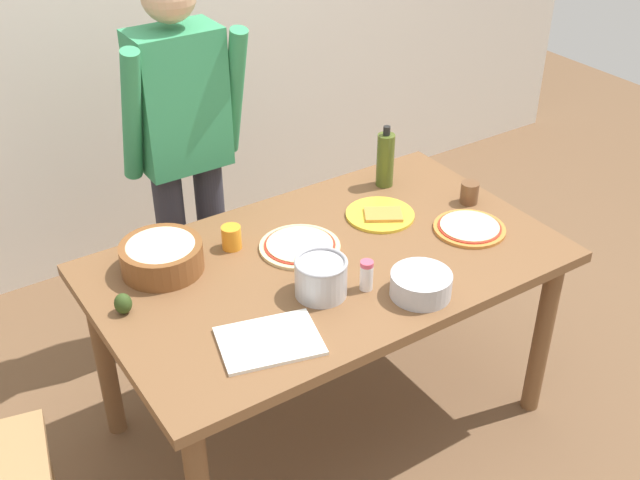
{
  "coord_description": "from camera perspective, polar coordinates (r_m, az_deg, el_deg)",
  "views": [
    {
      "loc": [
        -1.27,
        -1.88,
        2.29
      ],
      "look_at": [
        0.0,
        0.05,
        0.81
      ],
      "focal_mm": 44.3,
      "sensor_mm": 36.0,
      "label": 1
    }
  ],
  "objects": [
    {
      "name": "plate_with_slice",
      "position": [
        2.98,
        4.4,
        1.84
      ],
      "size": [
        0.26,
        0.26,
        0.02
      ],
      "color": "gold",
      "rests_on": "dining_table"
    },
    {
      "name": "cup_orange",
      "position": [
        2.79,
        -6.41,
        0.19
      ],
      "size": [
        0.07,
        0.07,
        0.08
      ],
      "primitive_type": "cylinder",
      "color": "orange",
      "rests_on": "dining_table"
    },
    {
      "name": "pizza_raw_on_board",
      "position": [
        2.79,
        -1.47,
        -0.43
      ],
      "size": [
        0.29,
        0.29,
        0.02
      ],
      "color": "beige",
      "rests_on": "dining_table"
    },
    {
      "name": "steel_pot",
      "position": [
        2.53,
        0.07,
        -2.69
      ],
      "size": [
        0.17,
        0.17,
        0.13
      ],
      "color": "#B7B7BC",
      "rests_on": "dining_table"
    },
    {
      "name": "salt_shaker",
      "position": [
        2.57,
        3.38,
        -2.55
      ],
      "size": [
        0.04,
        0.04,
        0.11
      ],
      "color": "white",
      "rests_on": "dining_table"
    },
    {
      "name": "dining_table",
      "position": [
        2.79,
        0.57,
        -2.9
      ],
      "size": [
        1.6,
        0.96,
        0.76
      ],
      "color": "brown",
      "rests_on": "ground"
    },
    {
      "name": "olive_oil_bottle",
      "position": [
        3.16,
        4.74,
        5.82
      ],
      "size": [
        0.07,
        0.07,
        0.26
      ],
      "color": "#47561E",
      "rests_on": "dining_table"
    },
    {
      "name": "popcorn_bowl",
      "position": [
        2.7,
        -11.38,
        -1.02
      ],
      "size": [
        0.28,
        0.28,
        0.11
      ],
      "color": "brown",
      "rests_on": "dining_table"
    },
    {
      "name": "cutting_board_white",
      "position": [
        2.38,
        -3.67,
        -7.29
      ],
      "size": [
        0.35,
        0.29,
        0.01
      ],
      "primitive_type": "cube",
      "rotation": [
        0.0,
        0.0,
        -0.26
      ],
      "color": "white",
      "rests_on": "dining_table"
    },
    {
      "name": "avocado",
      "position": [
        2.55,
        -14.04,
        -4.48
      ],
      "size": [
        0.06,
        0.06,
        0.07
      ],
      "primitive_type": "ellipsoid",
      "color": "#2D4219",
      "rests_on": "dining_table"
    },
    {
      "name": "person_cook",
      "position": [
        3.16,
        -9.8,
        6.82
      ],
      "size": [
        0.49,
        0.25,
        1.62
      ],
      "color": "#2D2D38",
      "rests_on": "ground"
    },
    {
      "name": "ground",
      "position": [
        3.23,
        0.5,
        -12.61
      ],
      "size": [
        8.0,
        8.0,
        0.0
      ],
      "primitive_type": "plane",
      "color": "brown"
    },
    {
      "name": "mixing_bowl_steel",
      "position": [
        2.57,
        7.3,
        -3.2
      ],
      "size": [
        0.2,
        0.2,
        0.08
      ],
      "color": "#B7B7BC",
      "rests_on": "dining_table"
    },
    {
      "name": "pizza_cooked_on_tray",
      "position": [
        2.94,
        10.75,
        0.87
      ],
      "size": [
        0.26,
        0.26,
        0.02
      ],
      "color": "#C67A33",
      "rests_on": "dining_table"
    },
    {
      "name": "cup_small_brown",
      "position": [
        3.11,
        10.74,
        3.37
      ],
      "size": [
        0.07,
        0.07,
        0.08
      ],
      "primitive_type": "cylinder",
      "color": "brown",
      "rests_on": "dining_table"
    }
  ]
}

